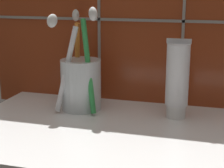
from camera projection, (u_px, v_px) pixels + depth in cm
name	position (u px, v px, depth cm)	size (l,w,h in cm)	color
sink_counter	(158.00, 139.00, 55.39)	(61.46, 30.56, 2.00)	white
toothbrush_cup	(81.00, 81.00, 65.13)	(9.22, 11.15, 18.11)	silver
toothpaste_tube	(177.00, 79.00, 60.35)	(3.91, 3.72, 13.05)	white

